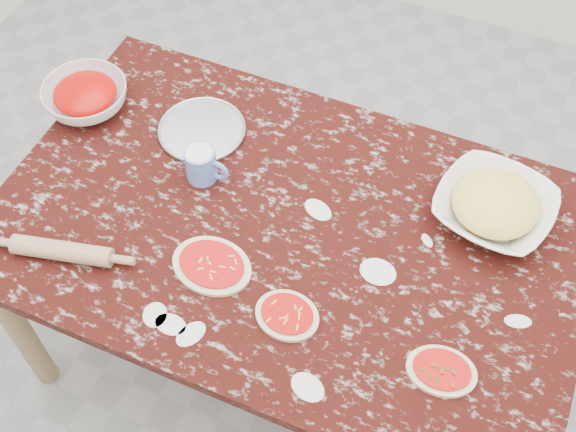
{
  "coord_description": "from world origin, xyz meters",
  "views": [
    {
      "loc": [
        0.45,
        -1.04,
        2.37
      ],
      "look_at": [
        0.0,
        0.0,
        0.8
      ],
      "focal_mm": 45.69,
      "sensor_mm": 36.0,
      "label": 1
    }
  ],
  "objects_px": {
    "flour_mug": "(202,164)",
    "rolling_pin": "(62,251)",
    "pizza_tray": "(202,130)",
    "sauce_bowl": "(86,97)",
    "cheese_bowl": "(494,208)",
    "worktable": "(288,244)"
  },
  "relations": [
    {
      "from": "flour_mug",
      "to": "rolling_pin",
      "type": "distance_m",
      "value": 0.44
    },
    {
      "from": "rolling_pin",
      "to": "pizza_tray",
      "type": "bearing_deg",
      "value": 76.52
    },
    {
      "from": "rolling_pin",
      "to": "flour_mug",
      "type": "bearing_deg",
      "value": 61.16
    },
    {
      "from": "sauce_bowl",
      "to": "rolling_pin",
      "type": "relative_size",
      "value": 0.95
    },
    {
      "from": "worktable",
      "to": "pizza_tray",
      "type": "xyz_separation_m",
      "value": [
        -0.37,
        0.22,
        0.09
      ]
    },
    {
      "from": "worktable",
      "to": "pizza_tray",
      "type": "relative_size",
      "value": 6.24
    },
    {
      "from": "worktable",
      "to": "flour_mug",
      "type": "xyz_separation_m",
      "value": [
        -0.29,
        0.07,
        0.14
      ]
    },
    {
      "from": "pizza_tray",
      "to": "worktable",
      "type": "bearing_deg",
      "value": -30.2
    },
    {
      "from": "worktable",
      "to": "flour_mug",
      "type": "bearing_deg",
      "value": 167.19
    },
    {
      "from": "pizza_tray",
      "to": "sauce_bowl",
      "type": "xyz_separation_m",
      "value": [
        -0.37,
        -0.05,
        0.03
      ]
    },
    {
      "from": "flour_mug",
      "to": "rolling_pin",
      "type": "bearing_deg",
      "value": -118.84
    },
    {
      "from": "pizza_tray",
      "to": "sauce_bowl",
      "type": "distance_m",
      "value": 0.37
    },
    {
      "from": "pizza_tray",
      "to": "cheese_bowl",
      "type": "bearing_deg",
      "value": 2.27
    },
    {
      "from": "pizza_tray",
      "to": "rolling_pin",
      "type": "xyz_separation_m",
      "value": [
        -0.13,
        -0.54,
        0.02
      ]
    },
    {
      "from": "sauce_bowl",
      "to": "cheese_bowl",
      "type": "bearing_deg",
      "value": 3.71
    },
    {
      "from": "pizza_tray",
      "to": "cheese_bowl",
      "type": "height_order",
      "value": "cheese_bowl"
    },
    {
      "from": "flour_mug",
      "to": "sauce_bowl",
      "type": "bearing_deg",
      "value": 166.78
    },
    {
      "from": "cheese_bowl",
      "to": "flour_mug",
      "type": "xyz_separation_m",
      "value": [
        -0.79,
        -0.19,
        0.02
      ]
    },
    {
      "from": "worktable",
      "to": "flour_mug",
      "type": "height_order",
      "value": "flour_mug"
    },
    {
      "from": "sauce_bowl",
      "to": "cheese_bowl",
      "type": "height_order",
      "value": "sauce_bowl"
    },
    {
      "from": "sauce_bowl",
      "to": "cheese_bowl",
      "type": "xyz_separation_m",
      "value": [
        1.24,
        0.08,
        -0.0
      ]
    },
    {
      "from": "flour_mug",
      "to": "rolling_pin",
      "type": "xyz_separation_m",
      "value": [
        -0.21,
        -0.39,
        -0.03
      ]
    }
  ]
}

